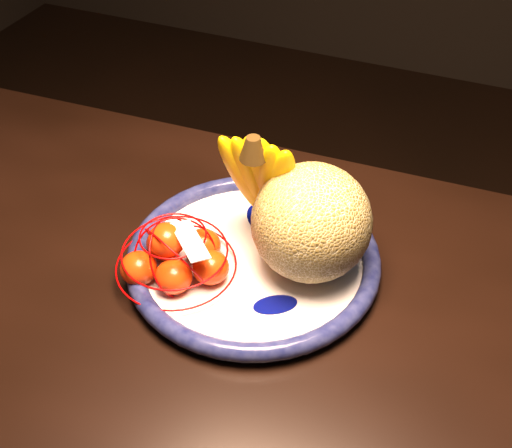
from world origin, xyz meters
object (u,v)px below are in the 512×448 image
at_px(fruit_bowl, 253,258).
at_px(cantaloupe, 311,223).
at_px(banana_bunch, 264,178).
at_px(dining_table, 251,389).
at_px(mandarin_bag, 176,257).

distance_m(fruit_bowl, cantaloupe, 0.11).
bearing_deg(cantaloupe, banana_bunch, 156.14).
bearing_deg(dining_table, cantaloupe, 80.69).
distance_m(cantaloupe, mandarin_bag, 0.19).
relative_size(cantaloupe, mandarin_bag, 0.79).
bearing_deg(banana_bunch, fruit_bowl, -84.77).
distance_m(banana_bunch, mandarin_bag, 0.16).
bearing_deg(fruit_bowl, banana_bunch, 96.11).
relative_size(dining_table, banana_bunch, 7.03).
xyz_separation_m(dining_table, mandarin_bag, (-0.14, 0.08, 0.12)).
xyz_separation_m(cantaloupe, banana_bunch, (-0.08, 0.04, 0.02)).
bearing_deg(cantaloupe, mandarin_bag, -154.28).
distance_m(dining_table, banana_bunch, 0.28).
height_order(cantaloupe, banana_bunch, banana_bunch).
relative_size(cantaloupe, banana_bunch, 0.76).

